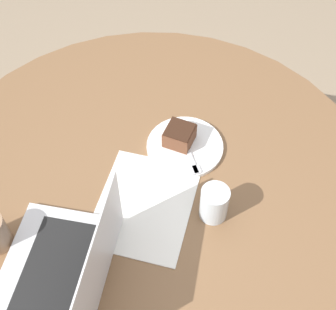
# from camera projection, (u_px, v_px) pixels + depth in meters

# --- Properties ---
(ground_plane) EXTENTS (12.00, 12.00, 0.00)m
(ground_plane) POSITION_uv_depth(u_px,v_px,m) (156.00, 285.00, 1.83)
(ground_plane) COLOR gray
(dining_table) EXTENTS (1.25, 1.25, 0.73)m
(dining_table) POSITION_uv_depth(u_px,v_px,m) (152.00, 207.00, 1.36)
(dining_table) COLOR brown
(dining_table) RESTS_ON ground_plane
(paper_document) EXTENTS (0.32, 0.26, 0.00)m
(paper_document) POSITION_uv_depth(u_px,v_px,m) (145.00, 205.00, 1.20)
(paper_document) COLOR white
(paper_document) RESTS_ON dining_table
(plate) EXTENTS (0.21, 0.21, 0.01)m
(plate) POSITION_uv_depth(u_px,v_px,m) (185.00, 147.00, 1.31)
(plate) COLOR white
(plate) RESTS_ON dining_table
(cake_slice) EXTENTS (0.08, 0.08, 0.05)m
(cake_slice) POSITION_uv_depth(u_px,v_px,m) (179.00, 135.00, 1.29)
(cake_slice) COLOR brown
(cake_slice) RESTS_ON plate
(fork) EXTENTS (0.15, 0.11, 0.00)m
(fork) POSITION_uv_depth(u_px,v_px,m) (189.00, 155.00, 1.28)
(fork) COLOR silver
(fork) RESTS_ON plate
(water_glass) EXTENTS (0.07, 0.07, 0.10)m
(water_glass) POSITION_uv_depth(u_px,v_px,m) (214.00, 203.00, 1.15)
(water_glass) COLOR silver
(water_glass) RESTS_ON dining_table
(laptop) EXTENTS (0.37, 0.29, 0.22)m
(laptop) POSITION_uv_depth(u_px,v_px,m) (64.00, 273.00, 1.05)
(laptop) COLOR silver
(laptop) RESTS_ON dining_table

